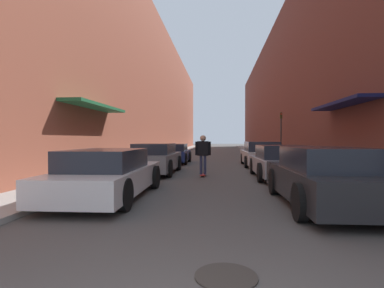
{
  "coord_description": "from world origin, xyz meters",
  "views": [
    {
      "loc": [
        0.22,
        -1.49,
        1.53
      ],
      "look_at": [
        -1.08,
        12.45,
        1.29
      ],
      "focal_mm": 28.0,
      "sensor_mm": 36.0,
      "label": 1
    }
  ],
  "objects_px": {
    "manhole_cover": "(226,276)",
    "traffic_light": "(281,130)",
    "parked_car_left_2": "(173,154)",
    "parked_car_right_2": "(261,154)",
    "skateboarder": "(203,151)",
    "parked_car_right_1": "(281,162)",
    "parked_car_left_0": "(108,174)",
    "parked_car_right_0": "(324,178)",
    "parked_car_left_1": "(156,159)"
  },
  "relations": [
    {
      "from": "parked_car_left_1",
      "to": "parked_car_right_2",
      "type": "xyz_separation_m",
      "value": [
        5.15,
        4.19,
        0.0
      ]
    },
    {
      "from": "parked_car_right_2",
      "to": "skateboarder",
      "type": "bearing_deg",
      "value": -120.91
    },
    {
      "from": "parked_car_right_1",
      "to": "manhole_cover",
      "type": "xyz_separation_m",
      "value": [
        -2.27,
        -8.54,
        -0.61
      ]
    },
    {
      "from": "parked_car_right_2",
      "to": "parked_car_left_0",
      "type": "bearing_deg",
      "value": -118.24
    },
    {
      "from": "parked_car_left_2",
      "to": "parked_car_right_0",
      "type": "bearing_deg",
      "value": -65.73
    },
    {
      "from": "skateboarder",
      "to": "manhole_cover",
      "type": "distance_m",
      "value": 8.98
    },
    {
      "from": "skateboarder",
      "to": "manhole_cover",
      "type": "bearing_deg",
      "value": -85.13
    },
    {
      "from": "parked_car_right_0",
      "to": "skateboarder",
      "type": "xyz_separation_m",
      "value": [
        -3.02,
        5.23,
        0.38
      ]
    },
    {
      "from": "parked_car_left_0",
      "to": "parked_car_right_0",
      "type": "distance_m",
      "value": 5.25
    },
    {
      "from": "skateboarder",
      "to": "traffic_light",
      "type": "xyz_separation_m",
      "value": [
        5.27,
        10.86,
        1.19
      ]
    },
    {
      "from": "parked_car_left_2",
      "to": "manhole_cover",
      "type": "distance_m",
      "value": 15.54
    },
    {
      "from": "parked_car_right_1",
      "to": "parked_car_right_2",
      "type": "distance_m",
      "value": 5.36
    },
    {
      "from": "parked_car_right_2",
      "to": "manhole_cover",
      "type": "height_order",
      "value": "parked_car_right_2"
    },
    {
      "from": "parked_car_right_2",
      "to": "skateboarder",
      "type": "xyz_separation_m",
      "value": [
        -3.0,
        -5.01,
        0.38
      ]
    },
    {
      "from": "parked_car_right_1",
      "to": "parked_car_left_0",
      "type": "bearing_deg",
      "value": -140.38
    },
    {
      "from": "parked_car_right_1",
      "to": "manhole_cover",
      "type": "height_order",
      "value": "parked_car_right_1"
    },
    {
      "from": "skateboarder",
      "to": "parked_car_right_2",
      "type": "bearing_deg",
      "value": 59.09
    },
    {
      "from": "parked_car_left_0",
      "to": "traffic_light",
      "type": "distance_m",
      "value": 17.32
    },
    {
      "from": "parked_car_left_1",
      "to": "parked_car_right_1",
      "type": "distance_m",
      "value": 5.3
    },
    {
      "from": "skateboarder",
      "to": "parked_car_left_0",
      "type": "bearing_deg",
      "value": -115.22
    },
    {
      "from": "parked_car_right_0",
      "to": "manhole_cover",
      "type": "height_order",
      "value": "parked_car_right_0"
    },
    {
      "from": "skateboarder",
      "to": "parked_car_left_1",
      "type": "bearing_deg",
      "value": 159.22
    },
    {
      "from": "parked_car_right_1",
      "to": "skateboarder",
      "type": "xyz_separation_m",
      "value": [
        -3.03,
        0.35,
        0.41
      ]
    },
    {
      "from": "parked_car_right_1",
      "to": "skateboarder",
      "type": "distance_m",
      "value": 3.07
    },
    {
      "from": "parked_car_right_2",
      "to": "traffic_light",
      "type": "distance_m",
      "value": 6.47
    },
    {
      "from": "parked_car_left_2",
      "to": "skateboarder",
      "type": "distance_m",
      "value": 6.75
    },
    {
      "from": "traffic_light",
      "to": "parked_car_left_2",
      "type": "bearing_deg",
      "value": -148.96
    },
    {
      "from": "parked_car_left_0",
      "to": "manhole_cover",
      "type": "relative_size",
      "value": 6.84
    },
    {
      "from": "parked_car_left_0",
      "to": "parked_car_right_2",
      "type": "distance_m",
      "value": 10.99
    },
    {
      "from": "parked_car_right_1",
      "to": "parked_car_right_2",
      "type": "relative_size",
      "value": 0.93
    },
    {
      "from": "traffic_light",
      "to": "manhole_cover",
      "type": "bearing_deg",
      "value": -102.86
    },
    {
      "from": "parked_car_left_2",
      "to": "parked_car_right_2",
      "type": "distance_m",
      "value": 5.38
    },
    {
      "from": "parked_car_left_2",
      "to": "parked_car_right_2",
      "type": "xyz_separation_m",
      "value": [
        5.21,
        -1.35,
        0.05
      ]
    },
    {
      "from": "parked_car_left_0",
      "to": "parked_car_left_1",
      "type": "relative_size",
      "value": 1.1
    },
    {
      "from": "parked_car_left_1",
      "to": "parked_car_left_2",
      "type": "height_order",
      "value": "parked_car_left_1"
    },
    {
      "from": "parked_car_left_0",
      "to": "parked_car_right_0",
      "type": "relative_size",
      "value": 1.09
    },
    {
      "from": "parked_car_left_0",
      "to": "parked_car_right_1",
      "type": "height_order",
      "value": "parked_car_right_1"
    },
    {
      "from": "parked_car_right_2",
      "to": "skateboarder",
      "type": "relative_size",
      "value": 2.62
    },
    {
      "from": "parked_car_right_0",
      "to": "parked_car_right_1",
      "type": "distance_m",
      "value": 4.89
    },
    {
      "from": "parked_car_left_0",
      "to": "parked_car_right_2",
      "type": "bearing_deg",
      "value": 61.76
    },
    {
      "from": "manhole_cover",
      "to": "parked_car_left_1",
      "type": "bearing_deg",
      "value": 106.67
    },
    {
      "from": "manhole_cover",
      "to": "traffic_light",
      "type": "xyz_separation_m",
      "value": [
        4.51,
        19.75,
        2.21
      ]
    },
    {
      "from": "parked_car_right_2",
      "to": "traffic_light",
      "type": "xyz_separation_m",
      "value": [
        2.27,
        5.85,
        1.57
      ]
    },
    {
      "from": "traffic_light",
      "to": "parked_car_left_1",
      "type": "bearing_deg",
      "value": -126.42
    },
    {
      "from": "parked_car_right_1",
      "to": "traffic_light",
      "type": "bearing_deg",
      "value": 78.7
    },
    {
      "from": "parked_car_left_1",
      "to": "parked_car_right_0",
      "type": "xyz_separation_m",
      "value": [
        5.16,
        -6.05,
        0.01
      ]
    },
    {
      "from": "parked_car_left_2",
      "to": "parked_car_left_0",
      "type": "bearing_deg",
      "value": -89.95
    },
    {
      "from": "parked_car_right_0",
      "to": "skateboarder",
      "type": "relative_size",
      "value": 2.62
    },
    {
      "from": "parked_car_left_0",
      "to": "parked_car_left_1",
      "type": "distance_m",
      "value": 5.49
    },
    {
      "from": "parked_car_left_2",
      "to": "parked_car_right_2",
      "type": "height_order",
      "value": "parked_car_right_2"
    }
  ]
}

